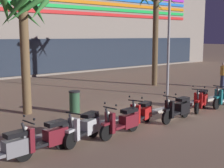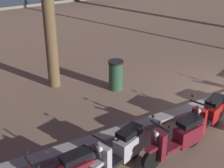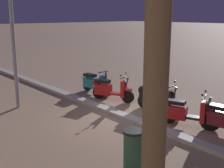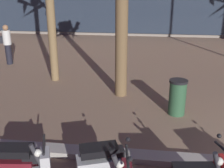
{
  "view_description": "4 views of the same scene",
  "coord_description": "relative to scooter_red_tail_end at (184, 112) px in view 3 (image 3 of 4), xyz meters",
  "views": [
    {
      "loc": [
        -9.85,
        -8.56,
        3.26
      ],
      "look_at": [
        -2.1,
        0.68,
        1.39
      ],
      "focal_mm": 50.04,
      "sensor_mm": 36.0,
      "label": 1
    },
    {
      "loc": [
        -7.45,
        -5.71,
        4.87
      ],
      "look_at": [
        -3.47,
        1.34,
        0.81
      ],
      "focal_mm": 53.19,
      "sensor_mm": 36.0,
      "label": 2
    },
    {
      "loc": [
        -7.05,
        6.73,
        3.45
      ],
      "look_at": [
        0.06,
        0.62,
        1.22
      ],
      "focal_mm": 47.4,
      "sensor_mm": 36.0,
      "label": 3
    },
    {
      "loc": [
        -3.56,
        -4.48,
        3.24
      ],
      "look_at": [
        -4.43,
        2.14,
        0.86
      ],
      "focal_mm": 44.4,
      "sensor_mm": 36.0,
      "label": 4
    }
  ],
  "objects": [
    {
      "name": "scooter_black_mid_centre",
      "position": [
        1.57,
        -0.43,
        0.02
      ],
      "size": [
        1.85,
        0.6,
        1.17
      ],
      "color": "black",
      "rests_on": "ground"
    },
    {
      "name": "litter_bin",
      "position": [
        -0.88,
        3.13,
        0.04
      ],
      "size": [
        0.48,
        0.48,
        0.95
      ],
      "color": "#2D5638",
      "rests_on": "ground"
    },
    {
      "name": "ground_plane",
      "position": [
        1.85,
        0.73,
        -0.44
      ],
      "size": [
        200.0,
        200.0,
        0.0
      ],
      "primitive_type": "plane",
      "color": "#93755B"
    },
    {
      "name": "scooter_teal_far_back",
      "position": [
        5.09,
        -0.33,
        0.0
      ],
      "size": [
        1.76,
        0.56,
        1.04
      ],
      "color": "black",
      "rests_on": "ground"
    },
    {
      "name": "scooter_red_tail_end",
      "position": [
        0.0,
        0.0,
        0.0
      ],
      "size": [
        1.68,
        0.84,
        1.17
      ],
      "color": "black",
      "rests_on": "ground"
    },
    {
      "name": "curb_strip",
      "position": [
        1.85,
        0.93,
        -0.38
      ],
      "size": [
        60.0,
        0.36,
        0.12
      ],
      "primitive_type": "cube",
      "color": "#ADA89E",
      "rests_on": "ground"
    },
    {
      "name": "scooter_red_mid_rear",
      "position": [
        3.69,
        -0.04,
        0.01
      ],
      "size": [
        1.76,
        0.88,
        1.17
      ],
      "color": "black",
      "rests_on": "ground"
    }
  ]
}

